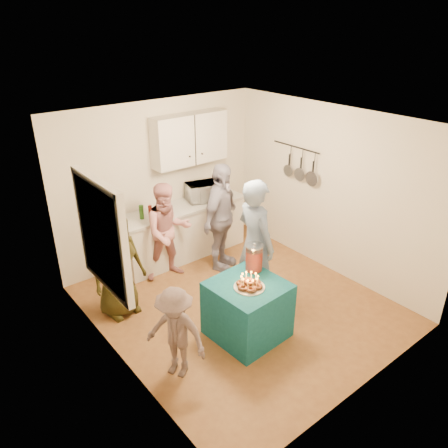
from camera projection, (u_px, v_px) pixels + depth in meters
floor at (239, 305)px, 6.22m from camera, size 4.00×4.00×0.00m
ceiling at (243, 122)px, 5.10m from camera, size 4.00×4.00×0.00m
back_wall at (160, 181)px, 7.07m from camera, size 3.60×3.60×0.00m
left_wall at (113, 268)px, 4.64m from camera, size 4.00×4.00×0.00m
right_wall at (330, 191)px, 6.68m from camera, size 4.00×4.00×0.00m
window_night at (101, 236)px, 4.76m from camera, size 0.04×1.00×1.20m
counter at (183, 232)px, 7.35m from camera, size 2.20×0.58×0.86m
countertop at (182, 208)px, 7.15m from camera, size 2.24×0.62×0.05m
upper_cabinet at (190, 139)px, 6.96m from camera, size 1.30×0.30×0.80m
pot_rack at (294, 162)px, 6.99m from camera, size 0.12×1.00×0.60m
microwave at (203, 192)px, 7.31m from camera, size 0.62×0.50×0.30m
party_table at (247, 310)px, 5.50m from camera, size 0.90×0.90×0.76m
donut_cake at (249, 281)px, 5.23m from camera, size 0.38×0.38×0.18m
punch_jar at (254, 258)px, 5.57m from camera, size 0.22×0.22×0.34m
man_birthday at (255, 244)px, 5.92m from camera, size 0.50×0.71×1.86m
woman_back_left at (117, 264)px, 5.76m from camera, size 0.79×0.56×1.53m
woman_back_center at (168, 232)px, 6.61m from camera, size 0.86×0.73×1.54m
woman_back_right at (221, 218)px, 6.80m from camera, size 1.11×0.86×1.75m
child_near_left at (176, 333)px, 4.80m from camera, size 0.71×0.85×1.13m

